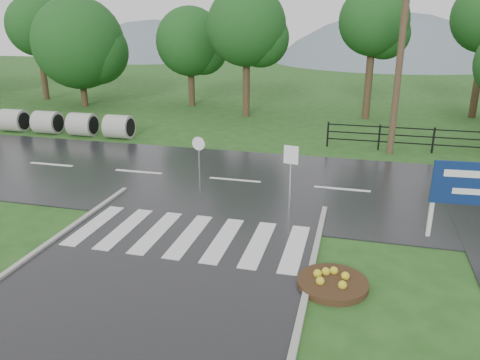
# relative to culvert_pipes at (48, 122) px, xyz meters

# --- Properties ---
(ground) EXTENTS (120.00, 120.00, 0.00)m
(ground) POSITION_rel_culvert_pipes_xyz_m (11.70, -15.00, -0.60)
(ground) COLOR #22511B
(ground) RESTS_ON ground
(main_road) EXTENTS (90.00, 8.00, 0.04)m
(main_road) POSITION_rel_culvert_pipes_xyz_m (11.70, -5.00, -0.60)
(main_road) COLOR black
(main_road) RESTS_ON ground
(crosswalk) EXTENTS (6.50, 2.80, 0.02)m
(crosswalk) POSITION_rel_culvert_pipes_xyz_m (11.70, -10.00, -0.54)
(crosswalk) COLOR silver
(crosswalk) RESTS_ON ground
(fence_west) EXTENTS (9.58, 0.08, 1.20)m
(fence_west) POSITION_rel_culvert_pipes_xyz_m (19.45, 1.00, 0.12)
(fence_west) COLOR black
(fence_west) RESTS_ON ground
(hills) EXTENTS (102.00, 48.00, 48.00)m
(hills) POSITION_rel_culvert_pipes_xyz_m (15.19, 50.00, -16.14)
(hills) COLOR slate
(hills) RESTS_ON ground
(treeline) EXTENTS (83.20, 5.20, 10.00)m
(treeline) POSITION_rel_culvert_pipes_xyz_m (12.70, 9.00, -0.60)
(treeline) COLOR #154317
(treeline) RESTS_ON ground
(culvert_pipes) EXTENTS (9.70, 1.20, 1.20)m
(culvert_pipes) POSITION_rel_culvert_pipes_xyz_m (0.00, 0.00, 0.00)
(culvert_pipes) COLOR #9E9B93
(culvert_pipes) RESTS_ON ground
(flower_bed) EXTENTS (1.64, 1.64, 0.33)m
(flower_bed) POSITION_rel_culvert_pipes_xyz_m (15.80, -11.58, -0.48)
(flower_bed) COLOR #332111
(flower_bed) RESTS_ON ground
(reg_sign_small) EXTENTS (0.47, 0.11, 2.16)m
(reg_sign_small) POSITION_rel_culvert_pipes_xyz_m (14.13, -7.30, 0.93)
(reg_sign_small) COLOR #939399
(reg_sign_small) RESTS_ON ground
(reg_sign_round) EXTENTS (0.47, 0.09, 2.04)m
(reg_sign_round) POSITION_rel_culvert_pipes_xyz_m (10.82, -6.51, 0.71)
(reg_sign_round) COLOR #939399
(reg_sign_round) RESTS_ON ground
(utility_pole_east) EXTENTS (1.51, 0.58, 8.79)m
(utility_pole_east) POSITION_rel_culvert_pipes_xyz_m (17.58, 0.50, 3.87)
(utility_pole_east) COLOR #473523
(utility_pole_east) RESTS_ON ground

